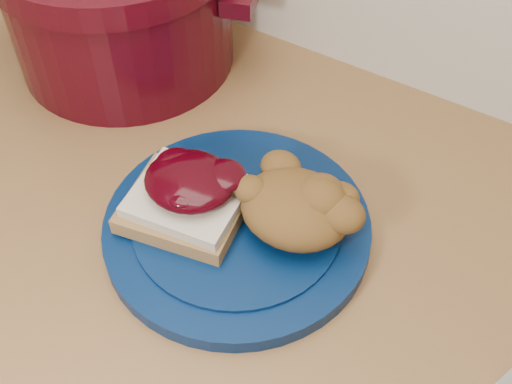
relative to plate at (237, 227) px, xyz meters
The scene contains 4 objects.
plate is the anchor object (origin of this frame).
sandwich 0.06m from the plate, 160.37° to the right, with size 0.13×0.12×0.06m.
stuffing_mound 0.07m from the plate, 23.35° to the left, with size 0.11×0.09×0.05m, color brown.
dutch_oven 0.34m from the plate, 148.74° to the left, with size 0.37×0.37×0.18m.
Camera 1 is at (0.18, 1.16, 1.42)m, focal length 45.00 mm.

